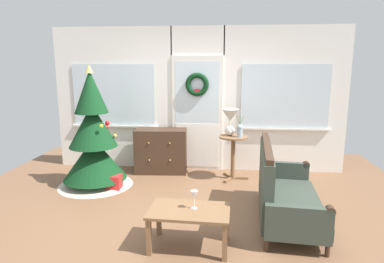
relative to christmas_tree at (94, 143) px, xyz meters
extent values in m
plane|color=brown|center=(1.55, -1.03, -0.69)|extent=(6.76, 6.76, 0.00)
cube|color=white|center=(0.02, 1.06, 0.59)|extent=(2.15, 0.08, 2.55)
cube|color=white|center=(3.07, 1.06, 0.59)|extent=(2.15, 0.08, 2.55)
cube|color=white|center=(1.55, 1.06, 1.61)|extent=(0.94, 0.08, 0.50)
cube|color=silver|center=(1.55, 1.02, 0.34)|extent=(0.90, 0.05, 2.05)
cube|color=white|center=(1.55, 1.00, -0.24)|extent=(0.78, 0.02, 0.80)
cube|color=silver|center=(1.55, 1.00, 0.71)|extent=(0.78, 0.01, 1.10)
cube|color=silver|center=(0.02, 1.00, 0.66)|extent=(1.50, 0.01, 1.10)
cube|color=silver|center=(3.07, 1.00, 0.66)|extent=(1.50, 0.01, 1.10)
cube|color=silver|center=(0.02, 0.99, 0.09)|extent=(1.59, 0.06, 0.03)
cube|color=silver|center=(3.07, 0.99, 0.09)|extent=(1.59, 0.06, 0.03)
torus|color=black|center=(1.55, 0.96, 0.86)|extent=(0.41, 0.09, 0.41)
cube|color=red|center=(1.55, 0.94, 0.73)|extent=(0.10, 0.02, 0.10)
cylinder|color=#4C331E|center=(0.00, 0.00, -0.59)|extent=(0.10, 0.10, 0.19)
cone|color=beige|center=(0.00, 0.00, -0.64)|extent=(1.17, 1.17, 0.10)
cone|color=#0F3819|center=(0.00, 0.00, -0.25)|extent=(0.98, 0.98, 0.66)
cone|color=#0F3819|center=(0.00, 0.00, 0.28)|extent=(0.75, 0.75, 0.66)
cone|color=#0F3819|center=(0.00, 0.00, 0.81)|extent=(0.51, 0.51, 0.66)
cone|color=#E0BC4C|center=(0.00, 0.00, 1.14)|extent=(0.12, 0.12, 0.12)
sphere|color=red|center=(0.14, 0.26, 0.28)|extent=(0.08, 0.08, 0.08)
sphere|color=gold|center=(0.22, -0.21, 0.31)|extent=(0.06, 0.06, 0.06)
sphere|color=silver|center=(0.30, 0.14, 0.09)|extent=(0.07, 0.07, 0.07)
sphere|color=#264CB2|center=(-0.22, 0.24, -0.10)|extent=(0.06, 0.06, 0.06)
sphere|color=red|center=(0.14, 0.23, 0.22)|extent=(0.07, 0.07, 0.07)
sphere|color=gold|center=(0.33, 0.07, 0.12)|extent=(0.05, 0.05, 0.05)
sphere|color=silver|center=(-0.26, 0.21, 0.06)|extent=(0.07, 0.07, 0.07)
cube|color=#3D281C|center=(0.92, 0.76, -0.30)|extent=(0.93, 0.48, 0.78)
sphere|color=tan|center=(0.76, 0.53, -0.11)|extent=(0.03, 0.03, 0.03)
sphere|color=tan|center=(1.12, 0.55, -0.11)|extent=(0.03, 0.03, 0.03)
sphere|color=tan|center=(0.76, 0.53, -0.41)|extent=(0.03, 0.03, 0.03)
sphere|color=tan|center=(1.12, 0.55, -0.41)|extent=(0.03, 0.03, 0.03)
cylinder|color=#3D281C|center=(3.09, -1.76, -0.62)|extent=(0.05, 0.05, 0.14)
cylinder|color=#3D281C|center=(3.21, -0.24, -0.62)|extent=(0.05, 0.05, 0.14)
cylinder|color=#3D281C|center=(2.49, -1.71, -0.62)|extent=(0.05, 0.05, 0.14)
cylinder|color=#3D281C|center=(2.61, -0.19, -0.62)|extent=(0.05, 0.05, 0.14)
cube|color=#384238|center=(2.85, -0.98, -0.48)|extent=(0.84, 1.52, 0.14)
cube|color=#384238|center=(2.55, -0.95, -0.10)|extent=(0.24, 1.47, 0.62)
cube|color=#3D281C|center=(2.55, -0.95, 0.24)|extent=(0.20, 1.44, 0.06)
cube|color=#384238|center=(2.79, -1.75, -0.36)|extent=(0.67, 0.14, 0.38)
cylinder|color=#3D281C|center=(3.08, -1.77, -0.19)|extent=(0.10, 0.10, 0.09)
cube|color=#384238|center=(2.91, -0.20, -0.36)|extent=(0.67, 0.14, 0.38)
cylinder|color=#3D281C|center=(3.20, -0.22, -0.19)|extent=(0.10, 0.10, 0.09)
cylinder|color=brown|center=(2.19, 0.50, 0.04)|extent=(0.48, 0.48, 0.02)
cylinder|color=brown|center=(2.19, 0.50, -0.33)|extent=(0.07, 0.07, 0.71)
cube|color=brown|center=(2.35, 0.50, -0.67)|extent=(0.20, 0.05, 0.04)
cube|color=brown|center=(2.11, 0.64, -0.67)|extent=(0.14, 0.20, 0.04)
cube|color=brown|center=(2.11, 0.36, -0.67)|extent=(0.14, 0.20, 0.04)
sphere|color=silver|center=(2.13, 0.54, 0.13)|extent=(0.16, 0.16, 0.16)
cylinder|color=silver|center=(2.13, 0.54, 0.26)|extent=(0.02, 0.02, 0.06)
cone|color=silver|center=(2.13, 0.54, 0.39)|extent=(0.28, 0.28, 0.20)
cylinder|color=#99ADBC|center=(2.29, 0.44, 0.13)|extent=(0.09, 0.09, 0.16)
sphere|color=#99ADBC|center=(2.29, 0.44, 0.21)|extent=(0.10, 0.10, 0.10)
cylinder|color=#4C7042|center=(2.27, 0.44, 0.31)|extent=(0.07, 0.01, 0.17)
cylinder|color=#4C7042|center=(2.29, 0.44, 0.31)|extent=(0.01, 0.01, 0.18)
cylinder|color=#4C7042|center=(2.31, 0.44, 0.31)|extent=(0.07, 0.01, 0.17)
cube|color=brown|center=(1.69, -1.70, -0.28)|extent=(0.86, 0.55, 0.03)
cube|color=brown|center=(1.30, -1.90, -0.49)|extent=(0.05, 0.05, 0.39)
cube|color=brown|center=(2.06, -1.93, -0.49)|extent=(0.05, 0.05, 0.39)
cube|color=brown|center=(1.31, -1.46, -0.49)|extent=(0.05, 0.05, 0.39)
cube|color=brown|center=(2.07, -1.49, -0.49)|extent=(0.05, 0.05, 0.39)
cylinder|color=silver|center=(1.73, -1.67, -0.27)|extent=(0.06, 0.06, 0.01)
cylinder|color=silver|center=(1.73, -1.67, -0.21)|extent=(0.01, 0.01, 0.10)
cone|color=silver|center=(1.73, -1.67, -0.12)|extent=(0.08, 0.08, 0.09)
cube|color=red|center=(0.35, -0.16, -0.57)|extent=(0.22, 0.20, 0.22)
camera|label=1|loc=(2.03, -4.95, 1.21)|focal=31.49mm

